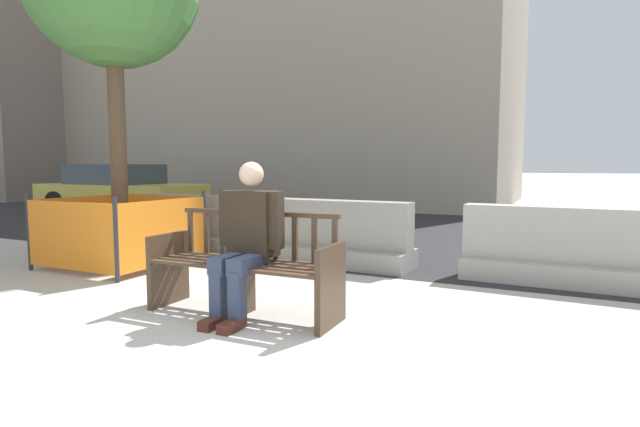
# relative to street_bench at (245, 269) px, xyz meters

# --- Properties ---
(ground_plane) EXTENTS (200.00, 200.00, 0.00)m
(ground_plane) POSITION_rel_street_bench_xyz_m (0.35, -0.82, -0.40)
(ground_plane) COLOR #B7B2A8
(street_asphalt) EXTENTS (120.00, 12.00, 0.01)m
(street_asphalt) POSITION_rel_street_bench_xyz_m (0.35, 7.88, -0.39)
(street_asphalt) COLOR #28282B
(street_asphalt) RESTS_ON ground
(street_bench) EXTENTS (1.70, 0.57, 0.88)m
(street_bench) POSITION_rel_street_bench_xyz_m (0.00, 0.00, 0.00)
(street_bench) COLOR #473323
(street_bench) RESTS_ON ground
(seated_person) EXTENTS (0.58, 0.73, 1.31)m
(seated_person) POSITION_rel_street_bench_xyz_m (0.06, -0.06, 0.29)
(seated_person) COLOR #2D2319
(seated_person) RESTS_ON ground
(jersey_barrier_centre) EXTENTS (2.02, 0.74, 0.84)m
(jersey_barrier_centre) POSITION_rel_street_bench_xyz_m (-0.19, 2.35, -0.06)
(jersey_barrier_centre) COLOR gray
(jersey_barrier_centre) RESTS_ON ground
(jersey_barrier_left) EXTENTS (2.00, 0.69, 0.84)m
(jersey_barrier_left) POSITION_rel_street_bench_xyz_m (-2.54, 2.46, -0.06)
(jersey_barrier_left) COLOR gray
(jersey_barrier_left) RESTS_ON ground
(jersey_barrier_right) EXTENTS (2.02, 0.74, 0.84)m
(jersey_barrier_right) POSITION_rel_street_bench_xyz_m (2.42, 2.45, -0.06)
(jersey_barrier_right) COLOR #ADA89E
(jersey_barrier_right) RESTS_ON ground
(construction_fence) EXTENTS (1.54, 1.54, 0.94)m
(construction_fence) POSITION_rel_street_bench_xyz_m (-2.68, 1.10, 0.08)
(construction_fence) COLOR #2D2D33
(construction_fence) RESTS_ON ground
(car_taxi_near) EXTENTS (4.40, 1.97, 1.33)m
(car_taxi_near) POSITION_rel_street_bench_xyz_m (-7.98, 5.86, 0.27)
(car_taxi_near) COLOR #DBC64C
(car_taxi_near) RESTS_ON ground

